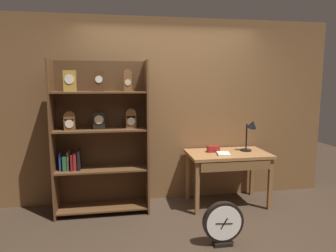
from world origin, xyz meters
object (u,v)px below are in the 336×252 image
object	(u,v)px
bookshelf	(100,137)
workbench	(228,160)
open_repair_manual	(223,154)
desk_lamp	(251,130)
toolbox_small	(213,149)
round_clock_large	(223,223)

from	to	relation	value
bookshelf	workbench	size ratio (longest dim) A/B	1.79
workbench	bookshelf	bearing A→B (deg)	178.10
workbench	open_repair_manual	bearing A→B (deg)	-138.94
desk_lamp	toolbox_small	bearing A→B (deg)	174.92
round_clock_large	open_repair_manual	bearing A→B (deg)	70.60
workbench	toolbox_small	xyz separation A→B (m)	(-0.19, 0.09, 0.14)
bookshelf	desk_lamp	size ratio (longest dim) A/B	4.35
toolbox_small	open_repair_manual	world-z (taller)	toolbox_small
desk_lamp	toolbox_small	world-z (taller)	desk_lamp
desk_lamp	round_clock_large	distance (m)	1.53
toolbox_small	open_repair_manual	bearing A→B (deg)	-64.28
desk_lamp	bookshelf	bearing A→B (deg)	179.53
open_repair_manual	bookshelf	bearing A→B (deg)	-173.56
workbench	round_clock_large	size ratio (longest dim) A/B	2.33
workbench	round_clock_large	xyz separation A→B (m)	(-0.43, -1.02, -0.41)
open_repair_manual	round_clock_large	xyz separation A→B (m)	(-0.33, -0.92, -0.51)
bookshelf	toolbox_small	distance (m)	1.55
bookshelf	round_clock_large	xyz separation A→B (m)	(1.30, -1.07, -0.76)
desk_lamp	toolbox_small	distance (m)	0.58
bookshelf	toolbox_small	xyz separation A→B (m)	(1.54, 0.03, -0.22)
toolbox_small	open_repair_manual	distance (m)	0.20
bookshelf	desk_lamp	bearing A→B (deg)	-0.47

